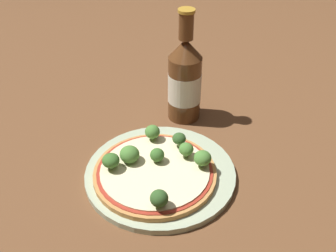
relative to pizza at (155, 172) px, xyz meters
The scene contains 12 objects.
ground_plane 0.04m from the pizza, 55.04° to the left, with size 3.00×3.00×0.00m, color brown.
plate 0.02m from the pizza, 22.86° to the left, with size 0.27×0.27×0.01m.
pizza is the anchor object (origin of this frame).
broccoli_floret_0 0.03m from the pizza, 51.56° to the left, with size 0.03×0.03×0.03m.
broccoli_floret_1 0.08m from the pizza, 27.71° to the left, with size 0.03×0.03×0.03m.
broccoli_floret_2 0.09m from the pizza, 65.89° to the left, with size 0.03×0.03×0.03m.
broccoli_floret_3 0.06m from the pizza, 125.40° to the left, with size 0.04×0.04×0.03m.
broccoli_floret_4 0.08m from the pizza, 149.84° to the left, with size 0.03×0.03×0.03m.
broccoli_floret_5 0.07m from the pizza, ahead, with size 0.03×0.03×0.03m.
broccoli_floret_6 0.09m from the pizza, 112.38° to the right, with size 0.03×0.03×0.03m.
broccoli_floret_7 0.09m from the pizza, 22.77° to the right, with size 0.03×0.03×0.03m.
beer_bottle 0.23m from the pizza, 45.65° to the left, with size 0.07×0.07×0.24m.
Camera 1 is at (-0.25, -0.50, 0.49)m, focal length 42.00 mm.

